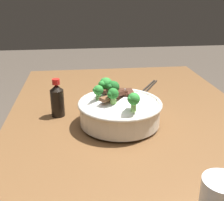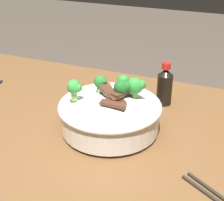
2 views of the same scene
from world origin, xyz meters
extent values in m
cube|color=brown|center=(0.00, 0.00, 0.73)|extent=(1.49, 0.83, 0.06)
cube|color=brown|center=(0.67, -0.34, 0.35)|extent=(0.07, 0.07, 0.70)
cube|color=brown|center=(0.67, 0.34, 0.35)|extent=(0.07, 0.07, 0.70)
cylinder|color=silver|center=(0.09, 0.05, 0.76)|extent=(0.10, 0.10, 0.01)
cylinder|color=silver|center=(0.09, 0.05, 0.80)|extent=(0.25, 0.25, 0.06)
torus|color=silver|center=(0.09, 0.05, 0.83)|extent=(0.26, 0.26, 0.01)
ellipsoid|color=white|center=(0.09, 0.05, 0.82)|extent=(0.21, 0.21, 0.06)
cube|color=brown|center=(0.07, 0.08, 0.86)|extent=(0.06, 0.06, 0.01)
cube|color=#4C2B1E|center=(0.11, 0.04, 0.85)|extent=(0.05, 0.05, 0.02)
cube|color=#4C2B1E|center=(0.11, 0.01, 0.86)|extent=(0.06, 0.02, 0.01)
cube|color=#4C2B1E|center=(0.09, 0.05, 0.86)|extent=(0.07, 0.06, 0.03)
cube|color=#4C2B1E|center=(0.11, 0.07, 0.86)|extent=(0.04, 0.07, 0.01)
cylinder|color=#7AB256|center=(0.05, 0.07, 0.85)|extent=(0.02, 0.02, 0.03)
sphere|color=#237028|center=(0.05, 0.07, 0.88)|extent=(0.03, 0.03, 0.03)
sphere|color=#237028|center=(0.07, 0.07, 0.88)|extent=(0.02, 0.02, 0.02)
sphere|color=#237028|center=(0.05, 0.08, 0.88)|extent=(0.02, 0.02, 0.02)
cylinder|color=#7AB256|center=(0.01, 0.02, 0.85)|extent=(0.02, 0.02, 0.02)
sphere|color=green|center=(0.01, 0.02, 0.88)|extent=(0.04, 0.04, 0.04)
sphere|color=green|center=(0.02, 0.02, 0.88)|extent=(0.02, 0.02, 0.02)
sphere|color=green|center=(0.00, 0.03, 0.88)|extent=(0.02, 0.02, 0.02)
cylinder|color=#5B9947|center=(0.14, 0.09, 0.85)|extent=(0.01, 0.01, 0.02)
sphere|color=#2D8433|center=(0.14, 0.09, 0.88)|extent=(0.04, 0.04, 0.04)
sphere|color=#2D8433|center=(0.16, 0.09, 0.88)|extent=(0.02, 0.02, 0.02)
sphere|color=#2D8433|center=(0.13, 0.10, 0.88)|extent=(0.02, 0.02, 0.02)
cylinder|color=#5B9947|center=(0.11, 0.07, 0.85)|extent=(0.02, 0.02, 0.02)
sphere|color=#1E6023|center=(0.11, 0.07, 0.88)|extent=(0.04, 0.04, 0.04)
sphere|color=#1E6023|center=(0.13, 0.07, 0.88)|extent=(0.02, 0.02, 0.02)
sphere|color=#1E6023|center=(0.10, 0.08, 0.88)|extent=(0.02, 0.02, 0.02)
cylinder|color=#5B9947|center=(0.10, 0.11, 0.85)|extent=(0.02, 0.02, 0.02)
sphere|color=#2D8433|center=(0.10, 0.11, 0.87)|extent=(0.03, 0.03, 0.03)
sphere|color=#2D8433|center=(0.11, 0.11, 0.87)|extent=(0.02, 0.02, 0.02)
sphere|color=#2D8433|center=(0.10, 0.12, 0.87)|extent=(0.02, 0.02, 0.02)
cylinder|color=#28231E|center=(0.40, -0.12, 0.76)|extent=(0.20, 0.12, 0.01)
cylinder|color=#28231E|center=(0.41, -0.11, 0.76)|extent=(0.20, 0.13, 0.01)
cylinder|color=black|center=(0.18, 0.24, 0.80)|extent=(0.04, 0.04, 0.09)
cone|color=black|center=(0.18, 0.24, 0.86)|extent=(0.04, 0.04, 0.02)
cylinder|color=red|center=(0.18, 0.24, 0.88)|extent=(0.02, 0.02, 0.02)
camera|label=1|loc=(-0.70, 0.17, 1.16)|focal=45.33mm
camera|label=2|loc=(0.37, -0.62, 1.22)|focal=52.87mm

